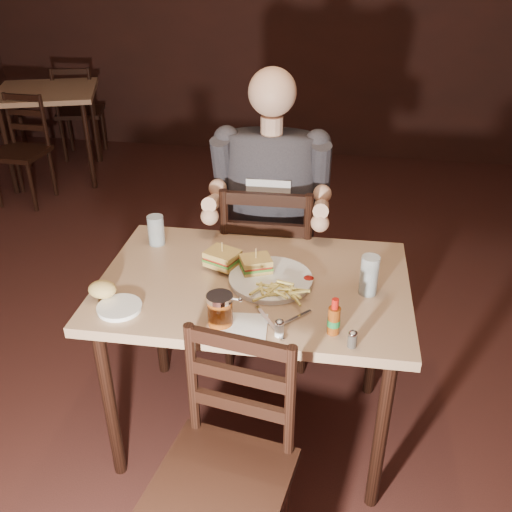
% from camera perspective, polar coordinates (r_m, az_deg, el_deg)
% --- Properties ---
extents(room_shell, '(7.00, 7.00, 7.00)m').
position_cam_1_polar(room_shell, '(2.08, -6.23, 15.07)').
color(room_shell, black).
rests_on(room_shell, ground).
extents(main_table, '(1.18, 0.80, 0.77)m').
position_cam_1_polar(main_table, '(2.20, -0.22, -4.35)').
color(main_table, tan).
rests_on(main_table, ground).
extents(bg_table, '(1.02, 1.02, 0.77)m').
position_cam_1_polar(bg_table, '(5.27, -20.15, 14.41)').
color(bg_table, tan).
rests_on(bg_table, ground).
extents(chair_far, '(0.47, 0.51, 0.97)m').
position_cam_1_polar(chair_far, '(2.80, 1.42, -1.15)').
color(chair_far, black).
rests_on(chair_far, ground).
extents(chair_near, '(0.47, 0.50, 0.88)m').
position_cam_1_polar(chair_near, '(1.89, -3.59, -21.84)').
color(chair_near, black).
rests_on(chair_near, ground).
extents(bg_chair_far, '(0.50, 0.53, 0.87)m').
position_cam_1_polar(bg_chair_far, '(5.80, -17.16, 13.64)').
color(bg_chair_far, black).
rests_on(bg_chair_far, ground).
extents(bg_chair_near, '(0.40, 0.43, 0.83)m').
position_cam_1_polar(bg_chair_near, '(4.89, -22.58, 9.54)').
color(bg_chair_near, black).
rests_on(bg_chair_near, ground).
extents(diner, '(0.56, 0.45, 0.94)m').
position_cam_1_polar(diner, '(2.53, 1.43, 7.75)').
color(diner, '#312F34').
rests_on(diner, chair_far).
extents(dinner_plate, '(0.31, 0.31, 0.02)m').
position_cam_1_polar(dinner_plate, '(2.15, 1.48, -2.44)').
color(dinner_plate, white).
rests_on(dinner_plate, main_table).
extents(sandwich_left, '(0.15, 0.14, 0.10)m').
position_cam_1_polar(sandwich_left, '(2.20, -3.39, 0.27)').
color(sandwich_left, tan).
rests_on(sandwich_left, dinner_plate).
extents(sandwich_right, '(0.14, 0.13, 0.10)m').
position_cam_1_polar(sandwich_right, '(2.16, -0.00, -0.43)').
color(sandwich_right, tan).
rests_on(sandwich_right, dinner_plate).
extents(fries_pile, '(0.24, 0.17, 0.04)m').
position_cam_1_polar(fries_pile, '(2.04, 2.31, -3.42)').
color(fries_pile, '#D8C562').
rests_on(fries_pile, dinner_plate).
extents(ketchup_dollop, '(0.04, 0.04, 0.01)m').
position_cam_1_polar(ketchup_dollop, '(2.14, 5.28, -2.22)').
color(ketchup_dollop, maroon).
rests_on(ketchup_dollop, dinner_plate).
extents(glass_left, '(0.07, 0.07, 0.13)m').
position_cam_1_polar(glass_left, '(2.42, -9.96, 2.55)').
color(glass_left, silver).
rests_on(glass_left, main_table).
extents(glass_right, '(0.07, 0.07, 0.15)m').
position_cam_1_polar(glass_right, '(2.09, 11.25, -1.90)').
color(glass_right, silver).
rests_on(glass_right, main_table).
extents(hot_sauce, '(0.04, 0.04, 0.13)m').
position_cam_1_polar(hot_sauce, '(1.87, 7.82, -5.99)').
color(hot_sauce, '#74330D').
rests_on(hot_sauce, main_table).
extents(salt_shaker, '(0.03, 0.03, 0.06)m').
position_cam_1_polar(salt_shaker, '(1.87, 2.36, -7.23)').
color(salt_shaker, white).
rests_on(salt_shaker, main_table).
extents(pepper_shaker, '(0.03, 0.03, 0.06)m').
position_cam_1_polar(pepper_shaker, '(1.85, 9.62, -8.22)').
color(pepper_shaker, '#38332D').
rests_on(pepper_shaker, main_table).
extents(syrup_dispenser, '(0.09, 0.09, 0.11)m').
position_cam_1_polar(syrup_dispenser, '(1.91, -3.62, -5.38)').
color(syrup_dispenser, '#74330D').
rests_on(syrup_dispenser, main_table).
extents(napkin, '(0.17, 0.16, 0.00)m').
position_cam_1_polar(napkin, '(1.92, -1.30, -7.04)').
color(napkin, white).
rests_on(napkin, main_table).
extents(knife, '(0.13, 0.18, 0.00)m').
position_cam_1_polar(knife, '(1.93, 1.36, -6.64)').
color(knife, silver).
rests_on(knife, napkin).
extents(fork, '(0.10, 0.12, 0.00)m').
position_cam_1_polar(fork, '(1.96, 3.93, -6.21)').
color(fork, silver).
rests_on(fork, napkin).
extents(side_plate, '(0.16, 0.16, 0.01)m').
position_cam_1_polar(side_plate, '(2.05, -13.48, -5.12)').
color(side_plate, white).
rests_on(side_plate, main_table).
extents(bread_roll, '(0.10, 0.09, 0.06)m').
position_cam_1_polar(bread_roll, '(2.11, -15.12, -3.23)').
color(bread_roll, tan).
rests_on(bread_roll, side_plate).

